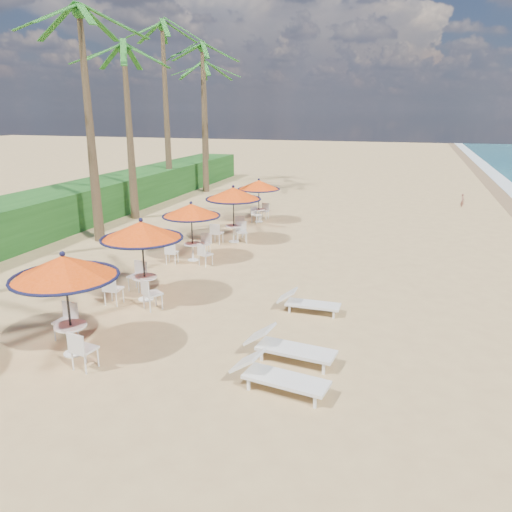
% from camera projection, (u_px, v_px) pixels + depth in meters
% --- Properties ---
extents(ground, '(160.00, 160.00, 0.00)m').
position_uv_depth(ground, '(275.00, 377.00, 10.70)').
color(ground, tan).
rests_on(ground, ground).
extents(scrub_hedge, '(3.00, 40.00, 1.80)m').
position_uv_depth(scrub_hedge, '(67.00, 207.00, 24.35)').
color(scrub_hedge, '#194716').
rests_on(scrub_hedge, ground).
extents(station_0, '(2.41, 2.41, 2.51)m').
position_uv_depth(station_0, '(65.00, 277.00, 11.17)').
color(station_0, black).
rests_on(station_0, ground).
extents(station_1, '(2.41, 2.41, 2.51)m').
position_uv_depth(station_1, '(140.00, 241.00, 14.49)').
color(station_1, black).
rests_on(station_1, ground).
extents(station_2, '(2.17, 2.20, 2.26)m').
position_uv_depth(station_2, '(192.00, 218.00, 18.41)').
color(station_2, black).
rests_on(station_2, ground).
extents(station_3, '(2.36, 2.43, 2.46)m').
position_uv_depth(station_3, '(233.00, 200.00, 21.01)').
color(station_3, black).
rests_on(station_3, ground).
extents(station_4, '(2.11, 2.11, 2.21)m').
position_uv_depth(station_4, '(259.00, 189.00, 24.84)').
color(station_4, black).
rests_on(station_4, ground).
extents(lounger_near, '(2.10, 0.95, 0.73)m').
position_uv_depth(lounger_near, '(276.00, 375.00, 10.11)').
color(lounger_near, silver).
rests_on(lounger_near, ground).
extents(lounger_mid, '(2.14, 0.90, 0.75)m').
position_uv_depth(lounger_mid, '(287.00, 346.00, 11.32)').
color(lounger_mid, silver).
rests_on(lounger_mid, ground).
extents(lounger_far, '(1.76, 0.56, 0.63)m').
position_uv_depth(lounger_far, '(307.00, 302.00, 14.02)').
color(lounger_far, silver).
rests_on(lounger_far, ground).
extents(palm_3, '(5.00, 5.00, 9.38)m').
position_uv_depth(palm_3, '(80.00, 26.00, 19.30)').
color(palm_3, brown).
rests_on(palm_3, ground).
extents(palm_4, '(5.00, 5.00, 8.52)m').
position_uv_depth(palm_4, '(124.00, 60.00, 23.93)').
color(palm_4, brown).
rests_on(palm_4, ground).
extents(palm_5, '(5.00, 5.00, 10.50)m').
position_uv_depth(palm_5, '(163.00, 37.00, 29.79)').
color(palm_5, brown).
rests_on(palm_5, ground).
extents(palm_6, '(5.00, 5.00, 9.53)m').
position_uv_depth(palm_6, '(202.00, 57.00, 32.00)').
color(palm_6, brown).
rests_on(palm_6, ground).
extents(palm_7, '(5.00, 5.00, 8.74)m').
position_uv_depth(palm_7, '(204.00, 73.00, 36.38)').
color(palm_7, brown).
rests_on(palm_7, ground).
extents(person, '(0.26, 0.34, 0.85)m').
position_uv_depth(person, '(463.00, 200.00, 28.87)').
color(person, '#98604D').
rests_on(person, ground).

